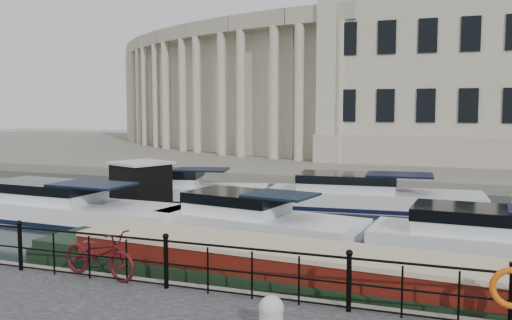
{
  "coord_description": "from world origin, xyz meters",
  "views": [
    {
      "loc": [
        6.07,
        -12.9,
        4.51
      ],
      "look_at": [
        0.5,
        2.0,
        3.0
      ],
      "focal_mm": 40.0,
      "sensor_mm": 36.0,
      "label": 1
    }
  ],
  "objects_px": {
    "bicycle": "(99,254)",
    "narrowboat": "(333,286)",
    "mooring_bollard": "(271,316)",
    "harbour_hut": "(141,188)",
    "life_ring_post": "(512,289)"
  },
  "relations": [
    {
      "from": "mooring_bollard",
      "to": "harbour_hut",
      "type": "xyz_separation_m",
      "value": [
        -10.2,
        12.2,
        0.09
      ]
    },
    {
      "from": "mooring_bollard",
      "to": "narrowboat",
      "type": "height_order",
      "value": "mooring_bollard"
    },
    {
      "from": "bicycle",
      "to": "mooring_bollard",
      "type": "bearing_deg",
      "value": -99.9
    },
    {
      "from": "bicycle",
      "to": "narrowboat",
      "type": "distance_m",
      "value": 5.45
    },
    {
      "from": "bicycle",
      "to": "harbour_hut",
      "type": "xyz_separation_m",
      "value": [
        -5.43,
        10.52,
        -0.16
      ]
    },
    {
      "from": "bicycle",
      "to": "life_ring_post",
      "type": "bearing_deg",
      "value": -81.71
    },
    {
      "from": "bicycle",
      "to": "life_ring_post",
      "type": "xyz_separation_m",
      "value": [
        8.7,
        -0.18,
        0.21
      ]
    },
    {
      "from": "narrowboat",
      "to": "harbour_hut",
      "type": "distance_m",
      "value": 13.66
    },
    {
      "from": "bicycle",
      "to": "narrowboat",
      "type": "height_order",
      "value": "bicycle"
    },
    {
      "from": "bicycle",
      "to": "life_ring_post",
      "type": "relative_size",
      "value": 1.73
    },
    {
      "from": "mooring_bollard",
      "to": "harbour_hut",
      "type": "bearing_deg",
      "value": 129.91
    },
    {
      "from": "mooring_bollard",
      "to": "harbour_hut",
      "type": "relative_size",
      "value": 0.18
    },
    {
      "from": "mooring_bollard",
      "to": "harbour_hut",
      "type": "distance_m",
      "value": 15.9
    },
    {
      "from": "harbour_hut",
      "to": "mooring_bollard",
      "type": "bearing_deg",
      "value": -28.04
    },
    {
      "from": "life_ring_post",
      "to": "harbour_hut",
      "type": "distance_m",
      "value": 17.73
    }
  ]
}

